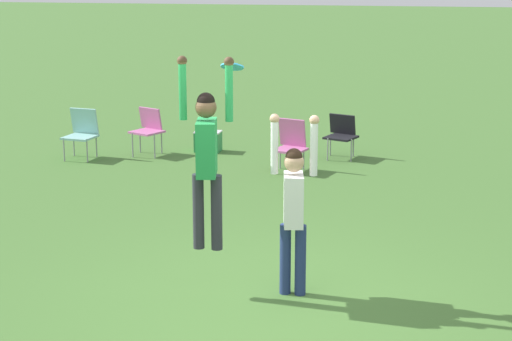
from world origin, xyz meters
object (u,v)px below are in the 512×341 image
at_px(camping_chair_3, 342,133).
at_px(person_defending, 293,202).
at_px(person_jumping, 207,150).
at_px(camping_chair_0, 82,130).
at_px(camping_chair_2, 148,127).
at_px(camping_chair_1, 291,142).
at_px(frisbee, 232,67).
at_px(cooler_box, 208,141).

bearing_deg(camping_chair_3, person_defending, 111.75).
xyz_separation_m(person_jumping, camping_chair_0, (-3.87, 5.87, -1.08)).
relative_size(camping_chair_2, camping_chair_3, 1.10).
relative_size(person_jumping, camping_chair_1, 2.33).
bearing_deg(person_jumping, frisbee, -54.46).
bearing_deg(frisbee, camping_chair_2, 116.09).
bearing_deg(person_jumping, camping_chair_3, -17.09).
bearing_deg(camping_chair_3, frisbee, 105.98).
bearing_deg(person_defending, frisbee, -106.50).
distance_m(person_defending, camping_chair_2, 7.24).
bearing_deg(person_jumping, camping_chair_1, -10.90).
relative_size(person_defending, camping_chair_3, 2.54).
distance_m(person_defending, camping_chair_1, 5.59).
relative_size(person_defending, cooler_box, 4.08).
height_order(camping_chair_1, cooler_box, camping_chair_1).
distance_m(camping_chair_0, camping_chair_2, 1.20).
distance_m(frisbee, camping_chair_3, 6.90).
height_order(camping_chair_2, cooler_box, camping_chair_2).
relative_size(person_jumping, frisbee, 8.48).
relative_size(camping_chair_0, cooler_box, 1.86).
distance_m(camping_chair_1, camping_chair_3, 1.38).
xyz_separation_m(camping_chair_1, camping_chair_2, (-2.78, 0.72, 0.02)).
bearing_deg(camping_chair_2, person_jumping, 138.74).
bearing_deg(camping_chair_3, camping_chair_2, 27.56).
bearing_deg(frisbee, person_jumping, -133.48).
bearing_deg(camping_chair_2, frisbee, 141.26).
bearing_deg(camping_chair_2, person_defending, 145.79).
bearing_deg(cooler_box, camping_chair_3, -0.36).
height_order(camping_chair_0, camping_chair_2, camping_chair_0).
bearing_deg(camping_chair_1, camping_chair_2, 2.77).
xyz_separation_m(person_defending, cooler_box, (-2.67, 6.68, -0.84)).
height_order(person_defending, camping_chair_1, person_defending).
distance_m(person_defending, camping_chair_3, 6.69).
bearing_deg(camping_chair_0, camping_chair_2, -146.73).
bearing_deg(person_jumping, person_defending, -90.00).
distance_m(camping_chair_2, camping_chair_3, 3.55).
height_order(frisbee, camping_chair_0, frisbee).
bearing_deg(camping_chair_3, person_jumping, 104.27).
bearing_deg(cooler_box, camping_chair_1, -33.76).
bearing_deg(camping_chair_1, person_jumping, 107.43).
distance_m(frisbee, cooler_box, 7.26).
relative_size(frisbee, camping_chair_2, 0.28).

